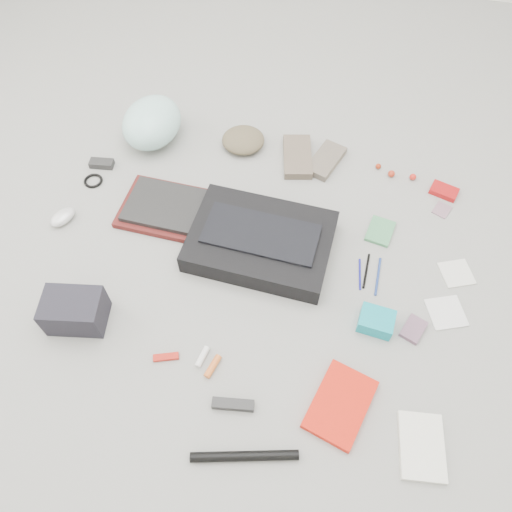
% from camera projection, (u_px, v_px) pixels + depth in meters
% --- Properties ---
extents(ground_plane, '(4.00, 4.00, 0.00)m').
position_uv_depth(ground_plane, '(256.00, 264.00, 1.80)').
color(ground_plane, gray).
extents(messenger_bag, '(0.51, 0.37, 0.08)m').
position_uv_depth(messenger_bag, '(261.00, 241.00, 1.80)').
color(messenger_bag, black).
rests_on(messenger_bag, ground_plane).
extents(bag_flap, '(0.41, 0.19, 0.01)m').
position_uv_depth(bag_flap, '(261.00, 234.00, 1.77)').
color(bag_flap, black).
rests_on(bag_flap, messenger_bag).
extents(laptop_sleeve, '(0.35, 0.26, 0.02)m').
position_uv_depth(laptop_sleeve, '(167.00, 209.00, 1.92)').
color(laptop_sleeve, '#591A17').
rests_on(laptop_sleeve, ground_plane).
extents(laptop, '(0.30, 0.22, 0.02)m').
position_uv_depth(laptop, '(166.00, 206.00, 1.91)').
color(laptop, black).
rests_on(laptop, laptop_sleeve).
extents(bike_helmet, '(0.26, 0.31, 0.18)m').
position_uv_depth(bike_helmet, '(152.00, 123.00, 2.08)').
color(bike_helmet, '#BAF5ED').
rests_on(bike_helmet, ground_plane).
extents(beanie, '(0.22, 0.21, 0.06)m').
position_uv_depth(beanie, '(243.00, 140.00, 2.11)').
color(beanie, brown).
rests_on(beanie, ground_plane).
extents(mitten_left, '(0.17, 0.25, 0.03)m').
position_uv_depth(mitten_left, '(297.00, 157.00, 2.07)').
color(mitten_left, brown).
rests_on(mitten_left, ground_plane).
extents(mitten_right, '(0.15, 0.22, 0.03)m').
position_uv_depth(mitten_right, '(326.00, 160.00, 2.06)').
color(mitten_right, '#695E52').
rests_on(mitten_right, ground_plane).
extents(power_brick, '(0.10, 0.06, 0.03)m').
position_uv_depth(power_brick, '(102.00, 164.00, 2.06)').
color(power_brick, black).
rests_on(power_brick, ground_plane).
extents(cable_coil, '(0.10, 0.10, 0.01)m').
position_uv_depth(cable_coil, '(93.00, 181.00, 2.01)').
color(cable_coil, black).
rests_on(cable_coil, ground_plane).
extents(mouse, '(0.10, 0.12, 0.04)m').
position_uv_depth(mouse, '(63.00, 217.00, 1.89)').
color(mouse, silver).
rests_on(mouse, ground_plane).
extents(camera_bag, '(0.21, 0.17, 0.12)m').
position_uv_depth(camera_bag, '(75.00, 311.00, 1.63)').
color(camera_bag, black).
rests_on(camera_bag, ground_plane).
extents(multitool, '(0.08, 0.05, 0.01)m').
position_uv_depth(multitool, '(166.00, 357.00, 1.60)').
color(multitool, '#A7170D').
rests_on(multitool, ground_plane).
extents(toiletry_tube_white, '(0.03, 0.07, 0.02)m').
position_uv_depth(toiletry_tube_white, '(202.00, 357.00, 1.59)').
color(toiletry_tube_white, silver).
rests_on(toiletry_tube_white, ground_plane).
extents(toiletry_tube_orange, '(0.04, 0.08, 0.02)m').
position_uv_depth(toiletry_tube_orange, '(213.00, 366.00, 1.58)').
color(toiletry_tube_orange, '#D26226').
rests_on(toiletry_tube_orange, ground_plane).
extents(u_lock, '(0.13, 0.05, 0.03)m').
position_uv_depth(u_lock, '(233.00, 404.00, 1.51)').
color(u_lock, black).
rests_on(u_lock, ground_plane).
extents(bike_pump, '(0.31, 0.11, 0.03)m').
position_uv_depth(bike_pump, '(245.00, 456.00, 1.42)').
color(bike_pump, black).
rests_on(bike_pump, ground_plane).
extents(book_red, '(0.21, 0.27, 0.02)m').
position_uv_depth(book_red, '(340.00, 404.00, 1.51)').
color(book_red, red).
rests_on(book_red, ground_plane).
extents(book_white, '(0.15, 0.21, 0.02)m').
position_uv_depth(book_white, '(422.00, 446.00, 1.44)').
color(book_white, silver).
rests_on(book_white, ground_plane).
extents(notepad, '(0.11, 0.13, 0.01)m').
position_uv_depth(notepad, '(380.00, 231.00, 1.87)').
color(notepad, '#408353').
rests_on(notepad, ground_plane).
extents(pen_blue, '(0.03, 0.13, 0.01)m').
position_uv_depth(pen_blue, '(360.00, 274.00, 1.77)').
color(pen_blue, navy).
rests_on(pen_blue, ground_plane).
extents(pen_black, '(0.01, 0.15, 0.01)m').
position_uv_depth(pen_black, '(366.00, 271.00, 1.78)').
color(pen_black, black).
rests_on(pen_black, ground_plane).
extents(pen_navy, '(0.01, 0.16, 0.01)m').
position_uv_depth(pen_navy, '(378.00, 276.00, 1.77)').
color(pen_navy, navy).
rests_on(pen_navy, ground_plane).
extents(accordion_wallet, '(0.12, 0.10, 0.06)m').
position_uv_depth(accordion_wallet, '(376.00, 321.00, 1.64)').
color(accordion_wallet, '#0D97A7').
rests_on(accordion_wallet, ground_plane).
extents(card_deck, '(0.09, 0.11, 0.02)m').
position_uv_depth(card_deck, '(413.00, 329.00, 1.65)').
color(card_deck, '#765368').
rests_on(card_deck, ground_plane).
extents(napkin_top, '(0.14, 0.14, 0.01)m').
position_uv_depth(napkin_top, '(456.00, 273.00, 1.78)').
color(napkin_top, silver).
rests_on(napkin_top, ground_plane).
extents(napkin_bottom, '(0.15, 0.15, 0.01)m').
position_uv_depth(napkin_bottom, '(446.00, 313.00, 1.69)').
color(napkin_bottom, silver).
rests_on(napkin_bottom, ground_plane).
extents(lollipop_a, '(0.03, 0.03, 0.02)m').
position_uv_depth(lollipop_a, '(378.00, 166.00, 2.05)').
color(lollipop_a, '#9A290E').
rests_on(lollipop_a, ground_plane).
extents(lollipop_b, '(0.04, 0.04, 0.03)m').
position_uv_depth(lollipop_b, '(391.00, 174.00, 2.02)').
color(lollipop_b, '#A12A15').
rests_on(lollipop_b, ground_plane).
extents(lollipop_c, '(0.03, 0.03, 0.03)m').
position_uv_depth(lollipop_c, '(413.00, 177.00, 2.02)').
color(lollipop_c, red).
rests_on(lollipop_c, ground_plane).
extents(altoids_tin, '(0.12, 0.09, 0.02)m').
position_uv_depth(altoids_tin, '(444.00, 191.00, 1.98)').
color(altoids_tin, '#AB1214').
rests_on(altoids_tin, ground_plane).
extents(stamp_sheet, '(0.08, 0.09, 0.00)m').
position_uv_depth(stamp_sheet, '(442.00, 210.00, 1.94)').
color(stamp_sheet, gray).
rests_on(stamp_sheet, ground_plane).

